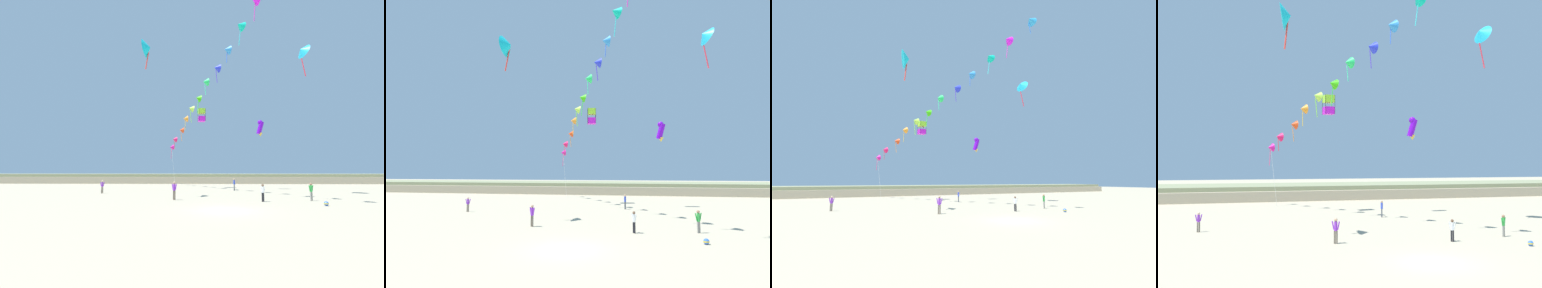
{
  "view_description": "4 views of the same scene",
  "coord_description": "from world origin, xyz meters",
  "views": [
    {
      "loc": [
        -1.76,
        -18.38,
        2.73
      ],
      "look_at": [
        -2.73,
        13.36,
        6.12
      ],
      "focal_mm": 24.0,
      "sensor_mm": 36.0,
      "label": 1
    },
    {
      "loc": [
        3.57,
        -17.33,
        4.58
      ],
      "look_at": [
        -1.11,
        10.62,
        7.06
      ],
      "focal_mm": 28.0,
      "sensor_mm": 36.0,
      "label": 2
    },
    {
      "loc": [
        -12.76,
        -17.92,
        3.22
      ],
      "look_at": [
        1.52,
        13.24,
        8.16
      ],
      "focal_mm": 24.0,
      "sensor_mm": 36.0,
      "label": 3
    },
    {
      "loc": [
        -9.97,
        -21.06,
        5.54
      ],
      "look_at": [
        -2.49,
        9.52,
        7.02
      ],
      "focal_mm": 38.0,
      "sensor_mm": 36.0,
      "label": 4
    }
  ],
  "objects": [
    {
      "name": "person_far_right",
      "position": [
        3.15,
        18.83,
        0.99
      ],
      "size": [
        0.24,
        0.6,
        1.71
      ],
      "color": "#474C56",
      "rests_on": "ground"
    },
    {
      "name": "large_kite_mid_trail",
      "position": [
        -7.54,
        8.6,
        16.34
      ],
      "size": [
        1.2,
        2.15,
        3.58
      ],
      "color": "#12CDDC"
    },
    {
      "name": "person_near_right",
      "position": [
        3.93,
        5.32,
        0.91
      ],
      "size": [
        0.39,
        0.49,
        1.58
      ],
      "color": "black",
      "rests_on": "ground"
    },
    {
      "name": "beach_ball",
      "position": [
        8.28,
        2.68,
        0.18
      ],
      "size": [
        0.36,
        0.36,
        0.36
      ],
      "color": "blue",
      "rests_on": "ground"
    },
    {
      "name": "dune_ridge",
      "position": [
        0.0,
        44.8,
        1.05
      ],
      "size": [
        120.0,
        13.93,
        2.11
      ],
      "color": "tan",
      "rests_on": "ground"
    },
    {
      "name": "person_near_left",
      "position": [
        -13.99,
        13.72,
        0.93
      ],
      "size": [
        0.56,
        0.23,
        1.61
      ],
      "color": "#726656",
      "rests_on": "ground"
    },
    {
      "name": "kite_banner_string",
      "position": [
        -1.32,
        17.86,
        14.33
      ],
      "size": [
        13.61,
        31.49,
        21.54
      ],
      "color": "#CF168B"
    },
    {
      "name": "large_kite_high_solo",
      "position": [
        -1.43,
        24.12,
        12.17
      ],
      "size": [
        1.31,
        1.31,
        2.17
      ],
      "color": "#CE19D8"
    },
    {
      "name": "large_kite_low_lead",
      "position": [
        11.29,
        13.11,
        17.97
      ],
      "size": [
        1.96,
        2.31,
        4.48
      ],
      "color": "#20C3EF"
    },
    {
      "name": "large_kite_outer_drift",
      "position": [
        7.71,
        21.61,
        9.58
      ],
      "size": [
        1.37,
        1.01,
        2.63
      ],
      "color": "#6A0CD4"
    },
    {
      "name": "ground_plane",
      "position": [
        0.0,
        0.0,
        0.0
      ],
      "size": [
        240.0,
        240.0,
        0.0
      ],
      "primitive_type": "plane",
      "color": "tan"
    },
    {
      "name": "person_mid_center",
      "position": [
        8.59,
        6.12,
        0.95
      ],
      "size": [
        0.55,
        0.32,
        1.65
      ],
      "color": "gray",
      "rests_on": "ground"
    },
    {
      "name": "person_far_left",
      "position": [
        -4.23,
        6.53,
        1.02
      ],
      "size": [
        0.57,
        0.4,
        1.76
      ],
      "color": "#726656",
      "rests_on": "ground"
    }
  ]
}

